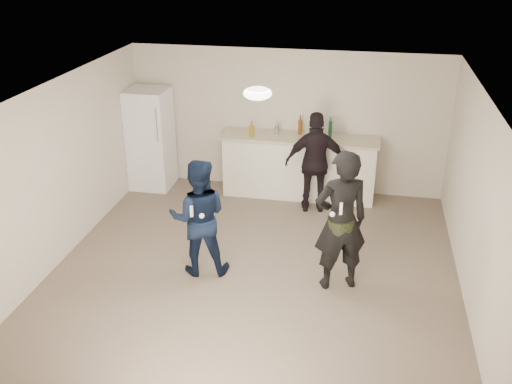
% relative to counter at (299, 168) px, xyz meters
% --- Properties ---
extents(floor, '(6.00, 6.00, 0.00)m').
position_rel_counter_xyz_m(floor, '(-0.28, -2.67, -0.53)').
color(floor, '#6B5B4C').
rests_on(floor, ground).
extents(ceiling, '(6.00, 6.00, 0.00)m').
position_rel_counter_xyz_m(ceiling, '(-0.28, -2.67, 1.98)').
color(ceiling, silver).
rests_on(ceiling, wall_back).
extents(wall_back, '(6.00, 0.00, 6.00)m').
position_rel_counter_xyz_m(wall_back, '(-0.28, 0.33, 0.72)').
color(wall_back, beige).
rests_on(wall_back, floor).
extents(wall_front, '(6.00, 0.00, 6.00)m').
position_rel_counter_xyz_m(wall_front, '(-0.28, -5.67, 0.72)').
color(wall_front, beige).
rests_on(wall_front, floor).
extents(wall_left, '(0.00, 6.00, 6.00)m').
position_rel_counter_xyz_m(wall_left, '(-3.03, -2.67, 0.72)').
color(wall_left, beige).
rests_on(wall_left, floor).
extents(wall_right, '(0.00, 6.00, 6.00)m').
position_rel_counter_xyz_m(wall_right, '(2.47, -2.67, 0.72)').
color(wall_right, beige).
rests_on(wall_right, floor).
extents(counter, '(2.60, 0.56, 1.05)m').
position_rel_counter_xyz_m(counter, '(0.00, 0.00, 0.00)').
color(counter, white).
rests_on(counter, floor).
extents(counter_top, '(2.68, 0.64, 0.04)m').
position_rel_counter_xyz_m(counter_top, '(0.00, 0.00, 0.55)').
color(counter_top, beige).
rests_on(counter_top, counter).
extents(fridge, '(0.70, 0.70, 1.80)m').
position_rel_counter_xyz_m(fridge, '(-2.67, -0.07, 0.38)').
color(fridge, white).
rests_on(fridge, floor).
extents(fridge_handle, '(0.02, 0.02, 0.60)m').
position_rel_counter_xyz_m(fridge_handle, '(-2.39, -0.44, 0.78)').
color(fridge_handle, silver).
rests_on(fridge_handle, fridge).
extents(ceiling_dome, '(0.36, 0.36, 0.16)m').
position_rel_counter_xyz_m(ceiling_dome, '(-0.28, -2.37, 1.93)').
color(ceiling_dome, white).
rests_on(ceiling_dome, ceiling).
extents(shaker, '(0.08, 0.08, 0.17)m').
position_rel_counter_xyz_m(shaker, '(-0.41, 0.06, 0.65)').
color(shaker, '#B3B3B7').
rests_on(shaker, counter_top).
extents(man, '(0.91, 0.78, 1.63)m').
position_rel_counter_xyz_m(man, '(-1.00, -2.70, 0.29)').
color(man, '#102143').
rests_on(man, floor).
extents(woman, '(0.81, 0.68, 1.90)m').
position_rel_counter_xyz_m(woman, '(0.86, -2.70, 0.43)').
color(woman, black).
rests_on(woman, floor).
extents(camo_shorts, '(0.34, 0.34, 0.28)m').
position_rel_counter_xyz_m(camo_shorts, '(0.86, -2.70, 0.32)').
color(camo_shorts, '#293618').
rests_on(camo_shorts, woman).
extents(spectator, '(1.04, 0.55, 1.70)m').
position_rel_counter_xyz_m(spectator, '(0.33, -0.52, 0.32)').
color(spectator, black).
rests_on(spectator, floor).
extents(remote_man, '(0.04, 0.04, 0.15)m').
position_rel_counter_xyz_m(remote_man, '(-1.00, -2.98, 0.53)').
color(remote_man, silver).
rests_on(remote_man, man).
extents(nunchuk_man, '(0.07, 0.07, 0.07)m').
position_rel_counter_xyz_m(nunchuk_man, '(-0.88, -2.95, 0.45)').
color(nunchuk_man, white).
rests_on(nunchuk_man, man).
extents(remote_woman, '(0.04, 0.04, 0.15)m').
position_rel_counter_xyz_m(remote_woman, '(0.86, -2.95, 0.72)').
color(remote_woman, white).
rests_on(remote_woman, woman).
extents(nunchuk_woman, '(0.07, 0.07, 0.07)m').
position_rel_counter_xyz_m(nunchuk_woman, '(0.76, -2.92, 0.62)').
color(nunchuk_woman, white).
rests_on(nunchuk_woman, woman).
extents(bottle_cluster, '(1.38, 0.36, 0.28)m').
position_rel_counter_xyz_m(bottle_cluster, '(-0.02, 0.03, 0.68)').
color(bottle_cluster, '#175130').
rests_on(bottle_cluster, counter_top).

